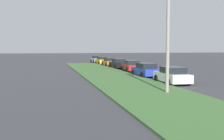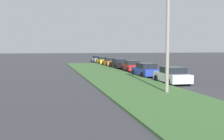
{
  "view_description": "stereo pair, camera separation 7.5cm",
  "coord_description": "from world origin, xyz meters",
  "px_view_note": "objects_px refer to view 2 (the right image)",
  "views": [
    {
      "loc": [
        -13.96,
        15.12,
        3.1
      ],
      "look_at": [
        10.11,
        9.3,
        1.1
      ],
      "focal_mm": 43.97,
      "sensor_mm": 36.0,
      "label": 1
    },
    {
      "loc": [
        -13.98,
        15.05,
        3.1
      ],
      "look_at": [
        10.11,
        9.3,
        1.1
      ],
      "focal_mm": 43.97,
      "sensor_mm": 36.0,
      "label": 2
    }
  ],
  "objects_px": {
    "parked_car_black": "(119,64)",
    "parked_car_yellow": "(103,60)",
    "streetlight": "(173,29)",
    "parked_car_white": "(172,75)",
    "parked_car_red": "(132,66)",
    "parked_car_orange": "(110,62)",
    "parked_car_silver": "(97,59)",
    "parked_car_blue": "(146,70)"
  },
  "relations": [
    {
      "from": "parked_car_blue",
      "to": "parked_car_black",
      "type": "height_order",
      "value": "same"
    },
    {
      "from": "parked_car_white",
      "to": "parked_car_silver",
      "type": "bearing_deg",
      "value": 1.64
    },
    {
      "from": "parked_car_black",
      "to": "streetlight",
      "type": "xyz_separation_m",
      "value": [
        -23.08,
        2.37,
        3.67
      ]
    },
    {
      "from": "parked_car_white",
      "to": "parked_car_yellow",
      "type": "distance_m",
      "value": 29.69
    },
    {
      "from": "parked_car_blue",
      "to": "parked_car_orange",
      "type": "bearing_deg",
      "value": -2.07
    },
    {
      "from": "parked_car_red",
      "to": "parked_car_blue",
      "type": "bearing_deg",
      "value": 179.0
    },
    {
      "from": "parked_car_white",
      "to": "parked_car_blue",
      "type": "bearing_deg",
      "value": 2.77
    },
    {
      "from": "parked_car_black",
      "to": "parked_car_yellow",
      "type": "relative_size",
      "value": 1.01
    },
    {
      "from": "parked_car_black",
      "to": "streetlight",
      "type": "relative_size",
      "value": 0.58
    },
    {
      "from": "parked_car_red",
      "to": "parked_car_silver",
      "type": "distance_m",
      "value": 22.67
    },
    {
      "from": "parked_car_silver",
      "to": "parked_car_blue",
      "type": "bearing_deg",
      "value": 177.66
    },
    {
      "from": "parked_car_yellow",
      "to": "parked_car_orange",
      "type": "bearing_deg",
      "value": 179.06
    },
    {
      "from": "parked_car_orange",
      "to": "parked_car_red",
      "type": "bearing_deg",
      "value": -178.74
    },
    {
      "from": "parked_car_blue",
      "to": "streetlight",
      "type": "height_order",
      "value": "streetlight"
    },
    {
      "from": "parked_car_red",
      "to": "streetlight",
      "type": "height_order",
      "value": "streetlight"
    },
    {
      "from": "parked_car_yellow",
      "to": "parked_car_silver",
      "type": "relative_size",
      "value": 0.99
    },
    {
      "from": "parked_car_black",
      "to": "parked_car_orange",
      "type": "distance_m",
      "value": 5.27
    },
    {
      "from": "parked_car_red",
      "to": "streetlight",
      "type": "distance_m",
      "value": 18.1
    },
    {
      "from": "parked_car_white",
      "to": "parked_car_yellow",
      "type": "xyz_separation_m",
      "value": [
        29.69,
        0.17,
        0.0
      ]
    },
    {
      "from": "parked_car_orange",
      "to": "streetlight",
      "type": "xyz_separation_m",
      "value": [
        -28.35,
        2.24,
        3.67
      ]
    },
    {
      "from": "parked_car_red",
      "to": "parked_car_silver",
      "type": "relative_size",
      "value": 1.01
    },
    {
      "from": "parked_car_blue",
      "to": "streetlight",
      "type": "bearing_deg",
      "value": 166.53
    },
    {
      "from": "parked_car_black",
      "to": "parked_car_orange",
      "type": "bearing_deg",
      "value": -0.74
    },
    {
      "from": "parked_car_orange",
      "to": "parked_car_yellow",
      "type": "distance_m",
      "value": 6.21
    },
    {
      "from": "parked_car_white",
      "to": "parked_car_orange",
      "type": "xyz_separation_m",
      "value": [
        23.48,
        0.13,
        0.0
      ]
    },
    {
      "from": "parked_car_silver",
      "to": "streetlight",
      "type": "distance_m",
      "value": 40.41
    },
    {
      "from": "parked_car_blue",
      "to": "parked_car_yellow",
      "type": "bearing_deg",
      "value": -1.96
    },
    {
      "from": "parked_car_orange",
      "to": "parked_car_yellow",
      "type": "relative_size",
      "value": 1.0
    },
    {
      "from": "parked_car_orange",
      "to": "parked_car_silver",
      "type": "distance_m",
      "value": 11.84
    },
    {
      "from": "parked_car_red",
      "to": "parked_car_orange",
      "type": "height_order",
      "value": "same"
    },
    {
      "from": "parked_car_red",
      "to": "parked_car_black",
      "type": "relative_size",
      "value": 1.01
    },
    {
      "from": "parked_car_red",
      "to": "parked_car_white",
      "type": "bearing_deg",
      "value": -178.28
    },
    {
      "from": "parked_car_black",
      "to": "parked_car_orange",
      "type": "height_order",
      "value": "same"
    },
    {
      "from": "parked_car_white",
      "to": "parked_car_orange",
      "type": "distance_m",
      "value": 23.48
    },
    {
      "from": "parked_car_silver",
      "to": "parked_car_yellow",
      "type": "bearing_deg",
      "value": 177.81
    },
    {
      "from": "parked_car_white",
      "to": "parked_car_blue",
      "type": "distance_m",
      "value": 6.09
    },
    {
      "from": "parked_car_blue",
      "to": "parked_car_white",
      "type": "bearing_deg",
      "value": 179.44
    },
    {
      "from": "parked_car_red",
      "to": "parked_car_silver",
      "type": "xyz_separation_m",
      "value": [
        22.67,
        0.52,
        0.0
      ]
    },
    {
      "from": "parked_car_blue",
      "to": "parked_car_black",
      "type": "bearing_deg",
      "value": -2.71
    },
    {
      "from": "parked_car_red",
      "to": "parked_car_yellow",
      "type": "height_order",
      "value": "same"
    },
    {
      "from": "parked_car_silver",
      "to": "streetlight",
      "type": "xyz_separation_m",
      "value": [
        -40.19,
        2.19,
        3.67
      ]
    },
    {
      "from": "parked_car_white",
      "to": "parked_car_blue",
      "type": "height_order",
      "value": "same"
    }
  ]
}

